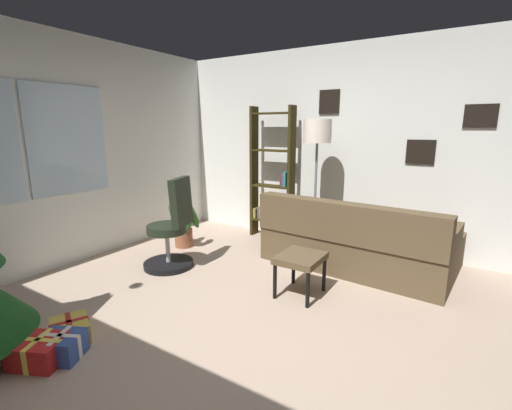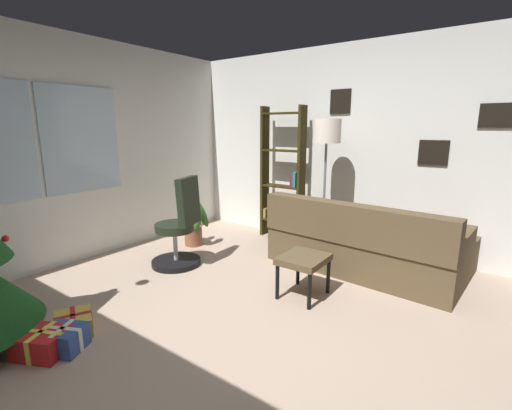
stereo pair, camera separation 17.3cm
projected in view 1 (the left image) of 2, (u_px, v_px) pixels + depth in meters
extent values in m
cube|color=tan|center=(261.00, 335.00, 2.82)|extent=(4.74, 5.25, 0.10)
cube|color=silver|center=(56.00, 152.00, 3.91)|extent=(4.74, 0.10, 2.59)
cube|color=silver|center=(68.00, 140.00, 3.95)|extent=(0.90, 0.03, 1.20)
cube|color=silver|center=(359.00, 149.00, 4.53)|extent=(0.10, 5.25, 2.59)
cube|color=black|center=(481.00, 116.00, 3.74)|extent=(0.02, 0.31, 0.24)
cube|color=black|center=(329.00, 102.00, 4.56)|extent=(0.02, 0.27, 0.30)
cube|color=black|center=(421.00, 152.00, 4.10)|extent=(0.02, 0.31, 0.28)
cube|color=brown|center=(354.00, 250.00, 4.03)|extent=(1.00, 2.08, 0.40)
cube|color=brown|center=(344.00, 222.00, 3.67)|extent=(0.36, 2.03, 0.41)
cube|color=brown|center=(450.00, 240.00, 3.42)|extent=(0.85, 0.21, 0.20)
cube|color=brown|center=(284.00, 213.00, 4.51)|extent=(0.85, 0.21, 0.20)
cube|color=brown|center=(425.00, 242.00, 4.31)|extent=(0.82, 0.90, 0.40)
cube|color=red|center=(402.00, 232.00, 3.45)|extent=(0.28, 0.43, 0.42)
cube|color=beige|center=(356.00, 224.00, 3.72)|extent=(0.17, 0.41, 0.41)
cube|color=brown|center=(301.00, 258.00, 3.31)|extent=(0.45, 0.39, 0.06)
cylinder|color=black|center=(308.00, 290.00, 3.11)|extent=(0.04, 0.04, 0.34)
cylinder|color=black|center=(324.00, 274.00, 3.43)|extent=(0.04, 0.04, 0.34)
cylinder|color=black|center=(275.00, 281.00, 3.28)|extent=(0.04, 0.04, 0.34)
cylinder|color=black|center=(294.00, 267.00, 3.60)|extent=(0.04, 0.04, 0.34)
cube|color=red|center=(39.00, 351.00, 2.39)|extent=(0.38, 0.41, 0.17)
cube|color=#EAD84C|center=(39.00, 351.00, 2.39)|extent=(0.18, 0.31, 0.18)
cube|color=#EAD84C|center=(39.00, 351.00, 2.39)|extent=(0.26, 0.15, 0.18)
cube|color=gold|center=(70.00, 330.00, 2.66)|extent=(0.36, 0.38, 0.15)
cube|color=#B21919|center=(70.00, 330.00, 2.66)|extent=(0.17, 0.29, 0.16)
cube|color=#B21919|center=(70.00, 330.00, 2.66)|extent=(0.25, 0.15, 0.16)
cube|color=#2D4C99|center=(61.00, 346.00, 2.44)|extent=(0.33, 0.35, 0.17)
cube|color=silver|center=(61.00, 346.00, 2.44)|extent=(0.16, 0.27, 0.18)
cube|color=silver|center=(61.00, 346.00, 2.44)|extent=(0.23, 0.14, 0.18)
cylinder|color=black|center=(169.00, 264.00, 4.06)|extent=(0.56, 0.56, 0.06)
cylinder|color=#B2B2B7|center=(168.00, 245.00, 4.01)|extent=(0.05, 0.05, 0.39)
cylinder|color=black|center=(167.00, 229.00, 3.97)|extent=(0.44, 0.44, 0.09)
cube|color=black|center=(181.00, 202.00, 3.86)|extent=(0.41, 0.23, 0.54)
cube|color=#2C240C|center=(291.00, 175.00, 4.82)|extent=(0.18, 0.04, 1.85)
cube|color=#2C240C|center=(254.00, 172.00, 5.13)|extent=(0.18, 0.04, 1.85)
cube|color=#2C240C|center=(272.00, 220.00, 5.12)|extent=(0.18, 0.56, 0.02)
cube|color=#2C240C|center=(272.00, 186.00, 5.01)|extent=(0.18, 0.56, 0.02)
cube|color=#2C240C|center=(272.00, 151.00, 4.90)|extent=(0.18, 0.56, 0.02)
cube|color=#2C240C|center=(273.00, 113.00, 4.79)|extent=(0.18, 0.56, 0.02)
cube|color=maroon|center=(285.00, 216.00, 4.99)|extent=(0.17, 0.04, 0.16)
cube|color=navy|center=(282.00, 215.00, 5.02)|extent=(0.16, 0.05, 0.17)
cube|color=beige|center=(277.00, 215.00, 5.06)|extent=(0.16, 0.07, 0.15)
cube|color=#2F6043|center=(273.00, 214.00, 5.09)|extent=(0.17, 0.06, 0.17)
cube|color=#7E2F72|center=(268.00, 214.00, 5.14)|extent=(0.16, 0.07, 0.15)
cube|color=#BB702D|center=(264.00, 211.00, 5.17)|extent=(0.17, 0.04, 0.22)
cube|color=#544E59|center=(261.00, 212.00, 5.22)|extent=(0.13, 0.05, 0.16)
cube|color=olive|center=(256.00, 212.00, 5.25)|extent=(0.16, 0.06, 0.14)
cube|color=#1C707F|center=(286.00, 179.00, 4.89)|extent=(0.14, 0.04, 0.20)
cube|color=#5B2431|center=(283.00, 180.00, 4.92)|extent=(0.13, 0.05, 0.18)
cylinder|color=slate|center=(313.00, 251.00, 4.55)|extent=(0.28, 0.28, 0.03)
cylinder|color=slate|center=(315.00, 198.00, 4.40)|extent=(0.03, 0.03, 1.36)
cylinder|color=#F0E1CF|center=(318.00, 131.00, 4.22)|extent=(0.33, 0.33, 0.28)
cylinder|color=brown|center=(184.00, 237.00, 4.73)|extent=(0.23, 0.23, 0.25)
ellipsoid|color=#306726|center=(180.00, 217.00, 4.50)|extent=(0.27, 0.15, 0.42)
ellipsoid|color=#306726|center=(193.00, 215.00, 4.64)|extent=(0.24, 0.21, 0.41)
ellipsoid|color=#306726|center=(189.00, 220.00, 4.56)|extent=(0.19, 0.14, 0.32)
ellipsoid|color=#306726|center=(185.00, 218.00, 4.77)|extent=(0.15, 0.19, 0.28)
ellipsoid|color=#306726|center=(174.00, 216.00, 4.68)|extent=(0.23, 0.19, 0.38)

